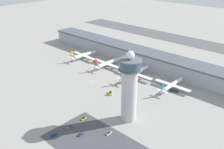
{
  "coord_description": "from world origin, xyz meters",
  "views": [
    {
      "loc": [
        161.77,
        -144.7,
        105.44
      ],
      "look_at": [
        14.56,
        13.37,
        7.36
      ],
      "focal_mm": 40.0,
      "sensor_mm": 36.0,
      "label": 1
    }
  ],
  "objects_px": {
    "control_tower": "(129,87)",
    "car_grey_coupe": "(109,133)",
    "airplane_gate_alpha": "(84,55)",
    "car_white_wagon": "(70,127)",
    "airplane_gate_bravo": "(107,64)",
    "service_truck_catering": "(174,91)",
    "service_truck_fuel": "(95,62)",
    "car_blue_compact": "(84,118)",
    "service_truck_baggage": "(110,93)",
    "car_navy_sedan": "(81,134)",
    "airplane_gate_delta": "(172,85)",
    "car_black_suv": "(54,135)",
    "airplane_gate_charlie": "(135,73)"
  },
  "relations": [
    {
      "from": "control_tower",
      "to": "car_grey_coupe",
      "type": "relative_size",
      "value": 11.71
    },
    {
      "from": "airplane_gate_alpha",
      "to": "car_white_wagon",
      "type": "xyz_separation_m",
      "value": [
        94.76,
        -95.58,
        -3.75
      ]
    },
    {
      "from": "airplane_gate_bravo",
      "to": "car_white_wagon",
      "type": "xyz_separation_m",
      "value": [
        56.92,
        -96.23,
        -3.51
      ]
    },
    {
      "from": "service_truck_catering",
      "to": "car_white_wagon",
      "type": "height_order",
      "value": "service_truck_catering"
    },
    {
      "from": "service_truck_fuel",
      "to": "car_blue_compact",
      "type": "bearing_deg",
      "value": -47.7
    },
    {
      "from": "service_truck_baggage",
      "to": "car_blue_compact",
      "type": "bearing_deg",
      "value": -74.24
    },
    {
      "from": "service_truck_baggage",
      "to": "car_navy_sedan",
      "type": "distance_m",
      "value": 59.43
    },
    {
      "from": "airplane_gate_delta",
      "to": "car_navy_sedan",
      "type": "xyz_separation_m",
      "value": [
        -10.2,
        -98.73,
        -3.82
      ]
    },
    {
      "from": "airplane_gate_delta",
      "to": "car_black_suv",
      "type": "relative_size",
      "value": 7.74
    },
    {
      "from": "airplane_gate_bravo",
      "to": "car_white_wagon",
      "type": "height_order",
      "value": "airplane_gate_bravo"
    },
    {
      "from": "airplane_gate_bravo",
      "to": "service_truck_fuel",
      "type": "xyz_separation_m",
      "value": [
        -18.63,
        -0.59,
        -3.13
      ]
    },
    {
      "from": "car_grey_coupe",
      "to": "car_blue_compact",
      "type": "height_order",
      "value": "car_grey_coupe"
    },
    {
      "from": "control_tower",
      "to": "service_truck_baggage",
      "type": "xyz_separation_m",
      "value": [
        -35.04,
        17.97,
        -25.32
      ]
    },
    {
      "from": "car_blue_compact",
      "to": "airplane_gate_charlie",
      "type": "bearing_deg",
      "value": 101.79
    },
    {
      "from": "car_black_suv",
      "to": "car_blue_compact",
      "type": "bearing_deg",
      "value": 89.8
    },
    {
      "from": "service_truck_fuel",
      "to": "car_white_wagon",
      "type": "height_order",
      "value": "service_truck_fuel"
    },
    {
      "from": "airplane_gate_alpha",
      "to": "service_truck_fuel",
      "type": "xyz_separation_m",
      "value": [
        19.21,
        0.07,
        -3.38
      ]
    },
    {
      "from": "car_grey_coupe",
      "to": "car_black_suv",
      "type": "bearing_deg",
      "value": -134.18
    },
    {
      "from": "service_truck_catering",
      "to": "service_truck_baggage",
      "type": "distance_m",
      "value": 56.56
    },
    {
      "from": "service_truck_baggage",
      "to": "car_white_wagon",
      "type": "relative_size",
      "value": 1.33
    },
    {
      "from": "car_black_suv",
      "to": "control_tower",
      "type": "bearing_deg",
      "value": 64.24
    },
    {
      "from": "car_white_wagon",
      "to": "service_truck_catering",
      "type": "bearing_deg",
      "value": 74.69
    },
    {
      "from": "control_tower",
      "to": "car_navy_sedan",
      "type": "distance_m",
      "value": 45.95
    },
    {
      "from": "airplane_gate_bravo",
      "to": "airplane_gate_charlie",
      "type": "distance_m",
      "value": 39.28
    },
    {
      "from": "service_truck_fuel",
      "to": "car_black_suv",
      "type": "relative_size",
      "value": 1.54
    },
    {
      "from": "airplane_gate_charlie",
      "to": "airplane_gate_delta",
      "type": "distance_m",
      "value": 39.98
    },
    {
      "from": "service_truck_fuel",
      "to": "car_grey_coupe",
      "type": "xyz_separation_m",
      "value": [
        100.41,
        -82.34,
        -0.41
      ]
    },
    {
      "from": "airplane_gate_bravo",
      "to": "car_blue_compact",
      "type": "height_order",
      "value": "airplane_gate_bravo"
    },
    {
      "from": "airplane_gate_delta",
      "to": "service_truck_catering",
      "type": "height_order",
      "value": "airplane_gate_delta"
    },
    {
      "from": "car_grey_coupe",
      "to": "car_white_wagon",
      "type": "height_order",
      "value": "car_white_wagon"
    },
    {
      "from": "service_truck_catering",
      "to": "car_black_suv",
      "type": "xyz_separation_m",
      "value": [
        -26.87,
        -108.62,
        -0.35
      ]
    },
    {
      "from": "car_blue_compact",
      "to": "airplane_gate_delta",
      "type": "bearing_deg",
      "value": 75.02
    },
    {
      "from": "car_blue_compact",
      "to": "airplane_gate_bravo",
      "type": "bearing_deg",
      "value": 124.17
    },
    {
      "from": "airplane_gate_bravo",
      "to": "control_tower",
      "type": "bearing_deg",
      "value": -37.01
    },
    {
      "from": "airplane_gate_delta",
      "to": "car_navy_sedan",
      "type": "distance_m",
      "value": 99.33
    },
    {
      "from": "service_truck_baggage",
      "to": "car_navy_sedan",
      "type": "xyz_separation_m",
      "value": [
        24.07,
        -54.33,
        -0.54
      ]
    },
    {
      "from": "car_black_suv",
      "to": "car_grey_coupe",
      "type": "bearing_deg",
      "value": 45.82
    },
    {
      "from": "airplane_gate_delta",
      "to": "car_blue_compact",
      "type": "distance_m",
      "value": 88.19
    },
    {
      "from": "service_truck_baggage",
      "to": "car_white_wagon",
      "type": "height_order",
      "value": "service_truck_baggage"
    },
    {
      "from": "control_tower",
      "to": "airplane_gate_bravo",
      "type": "height_order",
      "value": "control_tower"
    },
    {
      "from": "airplane_gate_charlie",
      "to": "airplane_gate_delta",
      "type": "bearing_deg",
      "value": 4.77
    },
    {
      "from": "car_blue_compact",
      "to": "car_navy_sedan",
      "type": "xyz_separation_m",
      "value": [
        12.58,
        -13.62,
        -0.01
      ]
    },
    {
      "from": "airplane_gate_charlie",
      "to": "car_blue_compact",
      "type": "xyz_separation_m",
      "value": [
        17.07,
        -81.79,
        -4.11
      ]
    },
    {
      "from": "car_grey_coupe",
      "to": "car_black_suv",
      "type": "xyz_separation_m",
      "value": [
        -25.55,
        -26.29,
        0.02
      ]
    },
    {
      "from": "car_blue_compact",
      "to": "car_navy_sedan",
      "type": "distance_m",
      "value": 18.54
    },
    {
      "from": "airplane_gate_bravo",
      "to": "car_white_wagon",
      "type": "relative_size",
      "value": 8.75
    },
    {
      "from": "airplane_gate_bravo",
      "to": "service_truck_baggage",
      "type": "bearing_deg",
      "value": -43.3
    },
    {
      "from": "service_truck_baggage",
      "to": "airplane_gate_alpha",
      "type": "bearing_deg",
      "value": 153.29
    },
    {
      "from": "service_truck_catering",
      "to": "car_white_wagon",
      "type": "xyz_separation_m",
      "value": [
        -26.18,
        -95.63,
        -0.32
      ]
    },
    {
      "from": "service_truck_catering",
      "to": "car_white_wagon",
      "type": "distance_m",
      "value": 99.15
    }
  ]
}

